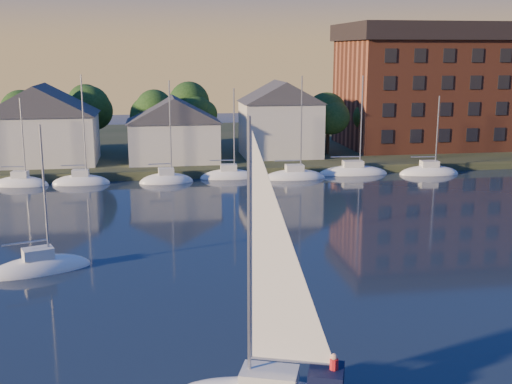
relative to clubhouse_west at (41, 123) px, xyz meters
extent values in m
cube|color=#2C3720|center=(22.00, 17.00, -5.93)|extent=(160.00, 50.00, 2.00)
cube|color=brown|center=(22.00, -6.00, -5.93)|extent=(120.00, 3.00, 1.00)
cube|color=silver|center=(0.00, 0.00, -1.93)|extent=(13.00, 9.00, 6.00)
cube|color=silver|center=(16.00, -1.00, -2.43)|extent=(11.00, 8.00, 5.00)
cube|color=silver|center=(30.00, 1.00, -1.43)|extent=(10.00, 8.00, 7.00)
cube|color=brown|center=(56.00, 7.00, 2.57)|extent=(30.00, 16.00, 15.00)
cube|color=black|center=(56.00, 7.00, 11.27)|extent=(31.00, 17.00, 2.40)
cylinder|color=#3B2B1B|center=(-4.00, 5.00, -3.18)|extent=(0.50, 0.50, 3.50)
sphere|color=#163312|center=(-4.00, 5.00, 1.27)|extent=(5.40, 5.40, 5.40)
cylinder|color=#3B2B1B|center=(4.00, 5.00, -3.18)|extent=(0.50, 0.50, 3.50)
sphere|color=#163312|center=(4.00, 5.00, 1.27)|extent=(5.40, 5.40, 5.40)
cylinder|color=#3B2B1B|center=(12.00, 5.00, -3.18)|extent=(0.50, 0.50, 3.50)
sphere|color=#163312|center=(12.00, 5.00, 1.27)|extent=(5.40, 5.40, 5.40)
cylinder|color=#3B2B1B|center=(20.00, 5.00, -3.18)|extent=(0.50, 0.50, 3.50)
sphere|color=#163312|center=(20.00, 5.00, 1.27)|extent=(5.40, 5.40, 5.40)
cylinder|color=#3B2B1B|center=(28.00, 5.00, -3.18)|extent=(0.50, 0.50, 3.50)
sphere|color=#163312|center=(28.00, 5.00, 1.27)|extent=(5.40, 5.40, 5.40)
cylinder|color=#3B2B1B|center=(36.00, 5.00, -3.18)|extent=(0.50, 0.50, 3.50)
sphere|color=#163312|center=(36.00, 5.00, 1.27)|extent=(5.40, 5.40, 5.40)
cylinder|color=#3B2B1B|center=(44.00, 5.00, -3.18)|extent=(0.50, 0.50, 3.50)
sphere|color=#163312|center=(44.00, 5.00, 1.27)|extent=(5.40, 5.40, 5.40)
cylinder|color=#3B2B1B|center=(52.00, 5.00, -3.18)|extent=(0.50, 0.50, 3.50)
sphere|color=#163312|center=(52.00, 5.00, 1.27)|extent=(5.40, 5.40, 5.40)
cylinder|color=#3B2B1B|center=(60.00, 5.00, -3.18)|extent=(0.50, 0.50, 3.50)
sphere|color=#163312|center=(60.00, 5.00, 1.27)|extent=(5.40, 5.40, 5.40)
ellipsoid|color=white|center=(-2.00, -9.00, -5.93)|extent=(7.50, 2.40, 2.20)
cube|color=white|center=(-2.00, -9.00, -4.63)|extent=(2.10, 1.32, 0.70)
cylinder|color=#A5A8AD|center=(-1.25, -9.00, 0.02)|extent=(0.16, 0.16, 10.00)
cylinder|color=#A5A8AD|center=(-2.83, -9.00, -3.78)|extent=(3.15, 0.12, 0.12)
ellipsoid|color=white|center=(6.00, -9.00, -5.93)|extent=(7.50, 2.40, 2.20)
cube|color=white|center=(6.00, -9.00, -4.63)|extent=(2.10, 1.32, 0.70)
cylinder|color=#A5A8AD|center=(6.75, -9.00, 0.02)|extent=(0.16, 0.16, 10.00)
cylinder|color=#A5A8AD|center=(5.17, -9.00, -3.78)|extent=(3.15, 0.12, 0.12)
ellipsoid|color=white|center=(14.00, -9.00, -5.93)|extent=(7.50, 2.40, 2.20)
cube|color=white|center=(14.00, -9.00, -4.63)|extent=(2.10, 1.32, 0.70)
cylinder|color=#A5A8AD|center=(14.75, -9.00, 0.02)|extent=(0.16, 0.16, 10.00)
cylinder|color=#A5A8AD|center=(13.17, -9.00, -3.78)|extent=(3.15, 0.12, 0.12)
ellipsoid|color=white|center=(22.00, -9.00, -5.93)|extent=(7.50, 2.40, 2.20)
cube|color=white|center=(22.00, -9.00, -4.63)|extent=(2.10, 1.32, 0.70)
cylinder|color=#A5A8AD|center=(22.75, -9.00, 0.02)|extent=(0.16, 0.16, 10.00)
cylinder|color=#A5A8AD|center=(21.17, -9.00, -3.78)|extent=(3.15, 0.12, 0.12)
ellipsoid|color=white|center=(30.00, -9.00, -5.93)|extent=(7.50, 2.40, 2.20)
cube|color=white|center=(30.00, -9.00, -4.63)|extent=(2.10, 1.32, 0.70)
cylinder|color=#A5A8AD|center=(30.75, -9.00, 0.02)|extent=(0.16, 0.16, 10.00)
cylinder|color=#A5A8AD|center=(29.17, -9.00, -3.78)|extent=(3.15, 0.12, 0.12)
ellipsoid|color=white|center=(38.00, -9.00, -5.93)|extent=(7.50, 2.40, 2.20)
cube|color=white|center=(38.00, -9.00, -4.63)|extent=(2.10, 1.32, 0.70)
cylinder|color=#A5A8AD|center=(38.75, -9.00, 0.02)|extent=(0.16, 0.16, 10.00)
cylinder|color=#A5A8AD|center=(37.17, -9.00, -3.78)|extent=(3.15, 0.12, 0.12)
ellipsoid|color=white|center=(46.00, -9.00, -5.93)|extent=(7.50, 2.40, 2.20)
cube|color=white|center=(46.00, -9.00, -4.63)|extent=(2.10, 1.32, 0.70)
cylinder|color=#A5A8AD|center=(46.75, -9.00, 0.02)|extent=(0.16, 0.16, 10.00)
cylinder|color=#A5A8AD|center=(45.17, -9.00, -3.78)|extent=(3.15, 0.12, 0.12)
cube|color=white|center=(17.86, -57.60, -4.63)|extent=(2.71, 2.20, 0.70)
cylinder|color=#A5A8AD|center=(17.07, -57.32, 0.61)|extent=(0.16, 0.16, 11.18)
cylinder|color=#A5A8AD|center=(18.73, -57.92, -3.78)|extent=(3.35, 1.31, 0.12)
cube|color=black|center=(20.07, -58.40, -4.43)|extent=(1.87, 2.00, 0.90)
ellipsoid|color=white|center=(5.55, -38.59, -5.93)|extent=(7.32, 4.50, 2.20)
cube|color=white|center=(5.55, -38.59, -4.63)|extent=(2.26, 1.84, 0.70)
cylinder|color=#A5A8AD|center=(6.20, -38.36, -0.51)|extent=(0.16, 0.16, 8.95)
cylinder|color=#A5A8AD|center=(4.83, -38.85, -3.78)|extent=(2.79, 1.10, 0.12)
camera|label=1|loc=(13.44, -81.49, 8.61)|focal=45.00mm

